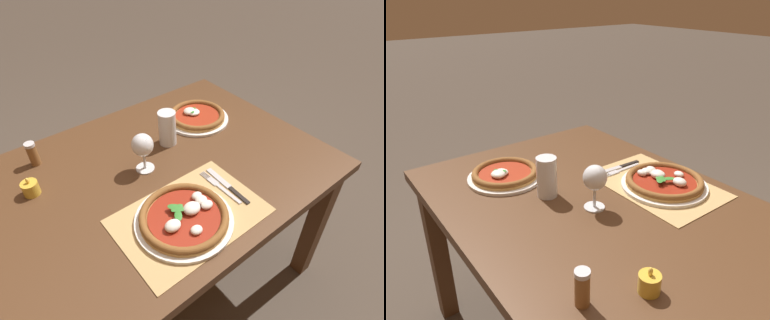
% 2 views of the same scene
% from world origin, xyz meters
% --- Properties ---
extents(ground_plane, '(24.00, 24.00, 0.00)m').
position_xyz_m(ground_plane, '(0.00, 0.00, 0.00)').
color(ground_plane, '#473D33').
extents(dining_table, '(1.42, 0.93, 0.74)m').
position_xyz_m(dining_table, '(0.00, 0.00, 0.64)').
color(dining_table, '#4C301C').
rests_on(dining_table, ground).
extents(paper_placemat, '(0.47, 0.32, 0.00)m').
position_xyz_m(paper_placemat, '(0.02, -0.26, 0.74)').
color(paper_placemat, tan).
rests_on(paper_placemat, dining_table).
extents(pizza_near, '(0.31, 0.31, 0.05)m').
position_xyz_m(pizza_near, '(-0.00, -0.26, 0.76)').
color(pizza_near, silver).
rests_on(pizza_near, paper_placemat).
extents(pizza_far, '(0.28, 0.28, 0.05)m').
position_xyz_m(pizza_far, '(0.41, 0.17, 0.76)').
color(pizza_far, silver).
rests_on(pizza_far, dining_table).
extents(wine_glass, '(0.08, 0.08, 0.16)m').
position_xyz_m(wine_glass, '(0.04, 0.03, 0.85)').
color(wine_glass, silver).
rests_on(wine_glass, dining_table).
extents(pint_glass, '(0.07, 0.07, 0.15)m').
position_xyz_m(pint_glass, '(0.20, 0.11, 0.81)').
color(pint_glass, silver).
rests_on(pint_glass, dining_table).
extents(fork, '(0.02, 0.20, 0.00)m').
position_xyz_m(fork, '(0.19, -0.22, 0.75)').
color(fork, '#B7B7BC').
rests_on(fork, paper_placemat).
extents(knife, '(0.03, 0.22, 0.01)m').
position_xyz_m(knife, '(0.21, -0.23, 0.75)').
color(knife, black).
rests_on(knife, paper_placemat).
extents(votive_candle, '(0.06, 0.06, 0.07)m').
position_xyz_m(votive_candle, '(-0.34, 0.17, 0.76)').
color(votive_candle, gold).
rests_on(votive_candle, dining_table).
extents(pepper_shaker, '(0.04, 0.04, 0.10)m').
position_xyz_m(pepper_shaker, '(-0.27, 0.32, 0.79)').
color(pepper_shaker, brown).
rests_on(pepper_shaker, dining_table).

